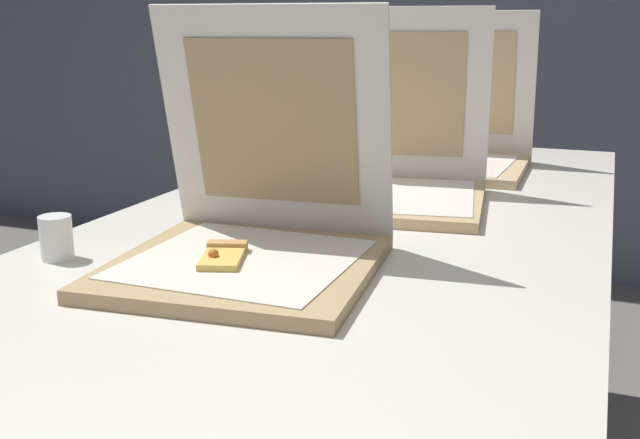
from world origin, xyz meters
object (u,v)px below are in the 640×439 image
cup_white_near_left (56,238)px  pizza_box_middle (392,174)px  pizza_box_back (452,146)px  pizza_box_front (251,232)px  table (342,252)px  cup_white_mid (227,194)px

cup_white_near_left → pizza_box_middle: bearing=56.6°
pizza_box_middle → pizza_box_back: size_ratio=1.08×
pizza_box_middle → pizza_box_back: pizza_box_middle is taller
pizza_box_middle → pizza_box_back: 0.43m
pizza_box_middle → cup_white_near_left: 0.71m
pizza_box_front → pizza_box_back: pizza_box_back is taller
table → pizza_box_middle: pizza_box_middle is taller
pizza_box_front → pizza_box_middle: 0.52m
table → pizza_box_front: 0.29m
table → pizza_box_middle: bearing=84.8°
pizza_box_front → cup_white_mid: (-0.21, 0.31, -0.02)m
pizza_box_middle → cup_white_mid: bearing=-151.1°
cup_white_near_left → cup_white_mid: bearing=74.8°
pizza_box_middle → pizza_box_front: bearing=-105.9°
table → cup_white_mid: (-0.26, 0.04, 0.08)m
cup_white_near_left → table: bearing=42.9°
pizza_box_middle → table: bearing=-102.4°
pizza_box_middle → cup_white_near_left: bearing=-130.6°
pizza_box_back → cup_white_near_left: pizza_box_back is taller
table → pizza_box_back: bearing=84.5°
pizza_box_front → pizza_box_back: (0.12, 0.94, 0.00)m
pizza_box_back → cup_white_mid: bearing=-118.2°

